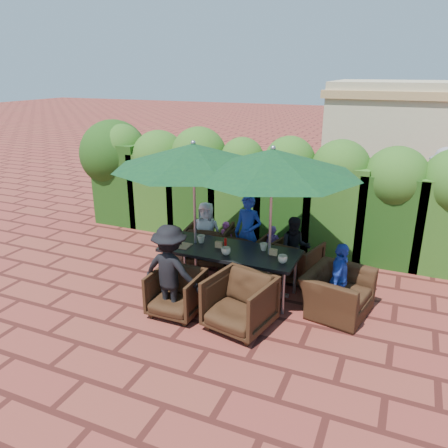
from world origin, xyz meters
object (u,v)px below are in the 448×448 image
at_px(chair_far_left, 209,242).
at_px(chair_far_right, 296,258).
at_px(chair_near_right, 240,301).
at_px(chair_near_left, 176,291).
at_px(chair_end_right, 338,286).
at_px(umbrella_right, 273,162).
at_px(chair_far_mid, 245,249).
at_px(dining_table, 229,254).
at_px(umbrella_left, 193,156).

height_order(chair_far_left, chair_far_right, chair_far_left).
bearing_deg(chair_near_right, chair_near_left, -167.70).
distance_m(chair_far_right, chair_end_right, 1.22).
relative_size(umbrella_right, chair_near_right, 3.05).
height_order(chair_far_left, chair_far_mid, chair_far_left).
distance_m(chair_far_left, chair_end_right, 2.71).
height_order(dining_table, chair_far_left, chair_far_left).
relative_size(chair_far_right, chair_near_left, 1.02).
height_order(umbrella_left, chair_far_right, umbrella_left).
distance_m(umbrella_left, chair_far_mid, 2.14).
height_order(chair_far_right, chair_near_right, chair_near_right).
relative_size(chair_far_mid, chair_far_right, 0.96).
height_order(chair_far_mid, chair_end_right, chair_end_right).
height_order(umbrella_right, chair_far_mid, umbrella_right).
distance_m(dining_table, umbrella_left, 1.67).
height_order(chair_far_right, chair_near_left, chair_far_right).
distance_m(dining_table, chair_far_mid, 1.03).
relative_size(dining_table, chair_far_left, 2.70).
bearing_deg(chair_far_left, umbrella_left, 92.15).
bearing_deg(chair_near_left, chair_far_mid, 79.34).
bearing_deg(chair_end_right, dining_table, 101.81).
height_order(umbrella_left, umbrella_right, same).
xyz_separation_m(chair_far_mid, chair_near_right, (0.65, -1.93, 0.06)).
bearing_deg(umbrella_right, umbrella_left, -178.87).
relative_size(umbrella_right, chair_far_mid, 3.57).
bearing_deg(chair_far_mid, chair_near_right, 115.19).
relative_size(umbrella_right, chair_end_right, 2.60).
bearing_deg(chair_near_left, chair_far_right, 53.84).
xyz_separation_m(umbrella_right, chair_end_right, (1.11, -0.06, -1.77)).
distance_m(dining_table, chair_end_right, 1.77).
relative_size(chair_far_mid, chair_end_right, 0.73).
relative_size(umbrella_left, umbrella_right, 0.99).
xyz_separation_m(umbrella_left, chair_far_right, (1.54, 0.84, -1.83)).
height_order(dining_table, chair_far_right, chair_far_right).
height_order(chair_near_right, chair_end_right, chair_end_right).
distance_m(dining_table, umbrella_right, 1.67).
height_order(dining_table, umbrella_left, umbrella_left).
distance_m(umbrella_left, chair_far_right, 2.54).
xyz_separation_m(umbrella_right, chair_near_right, (-0.09, -1.03, -1.78)).
bearing_deg(chair_far_right, dining_table, 59.71).
distance_m(chair_far_mid, chair_near_left, 1.98).
bearing_deg(chair_far_left, umbrella_right, 141.50).
distance_m(chair_far_mid, chair_far_right, 1.00).
bearing_deg(chair_far_left, chair_far_mid, 176.43).
bearing_deg(umbrella_right, dining_table, -173.36).
bearing_deg(chair_far_left, chair_near_left, 91.97).
bearing_deg(chair_near_left, chair_near_right, 0.73).
xyz_separation_m(chair_far_right, chair_near_right, (-0.35, -1.84, 0.05)).
xyz_separation_m(dining_table, umbrella_left, (-0.64, 0.05, 1.54)).
relative_size(chair_far_mid, chair_near_right, 0.85).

